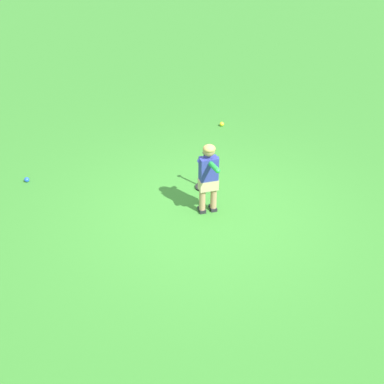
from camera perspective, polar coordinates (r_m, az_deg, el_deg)
ground_plane at (r=6.99m, az=1.86°, el=-2.56°), size 40.00×40.00×0.00m
child_batter at (r=6.70m, az=1.98°, el=2.32°), size 0.60×0.34×1.08m
play_ball_behind_batter at (r=9.67m, az=3.55°, el=8.04°), size 0.09×0.09×0.09m
play_ball_near_batter at (r=8.17m, az=-18.98°, el=1.39°), size 0.08×0.08×0.08m
batting_tee at (r=7.53m, az=1.45°, el=1.18°), size 0.28×0.28×0.62m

